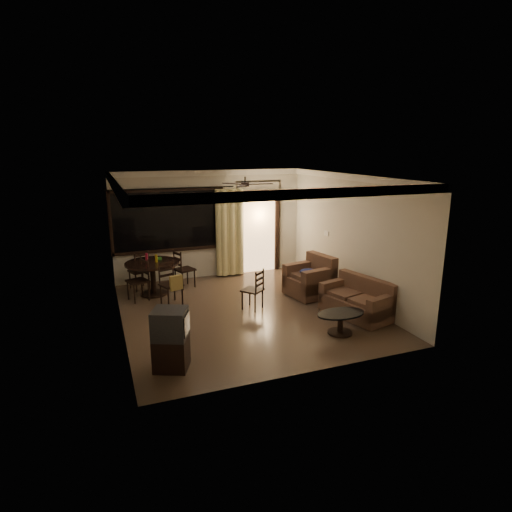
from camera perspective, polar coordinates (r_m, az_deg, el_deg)
name	(u,v)px	position (r m, az deg, el deg)	size (l,w,h in m)	color
ground	(246,311)	(9.12, -1.36, -7.31)	(5.50, 5.50, 0.00)	#7F6651
room_shell	(244,212)	(10.46, -1.59, 5.89)	(5.50, 6.70, 5.50)	beige
dining_table	(153,269)	(10.21, -13.62, -1.71)	(1.25, 1.25, 1.00)	black
dining_chair_west	(139,288)	(10.00, -15.38, -4.14)	(0.53, 0.53, 0.95)	black
dining_chair_east	(185,276)	(10.67, -9.51, -2.66)	(0.53, 0.53, 0.95)	black
dining_chair_south	(172,291)	(9.56, -11.20, -4.60)	(0.53, 0.57, 0.95)	black
dining_chair_north	(140,278)	(10.78, -15.26, -2.81)	(0.53, 0.53, 0.95)	black
tv_cabinet	(171,339)	(6.82, -11.28, -10.84)	(0.65, 0.62, 0.98)	black
sofa	(358,301)	(9.01, 13.48, -5.90)	(1.10, 1.58, 0.77)	#40211E
armchair	(311,280)	(10.01, 7.39, -3.14)	(1.06, 1.06, 0.92)	#40211E
coffee_table	(341,320)	(8.12, 11.20, -8.32)	(0.93, 0.56, 0.41)	black
side_chair	(253,297)	(9.14, -0.42, -5.51)	(0.55, 0.55, 0.88)	black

